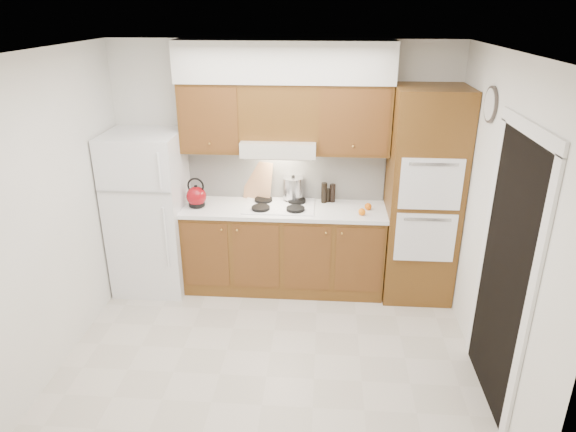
% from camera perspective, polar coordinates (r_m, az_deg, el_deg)
% --- Properties ---
extents(floor, '(3.60, 3.60, 0.00)m').
position_cam_1_polar(floor, '(4.80, -1.94, -14.86)').
color(floor, beige).
rests_on(floor, ground).
extents(ceiling, '(3.60, 3.60, 0.00)m').
position_cam_1_polar(ceiling, '(3.83, -2.47, 17.82)').
color(ceiling, white).
rests_on(ceiling, wall_back).
extents(wall_back, '(3.60, 0.02, 2.60)m').
position_cam_1_polar(wall_back, '(5.55, -0.49, 5.61)').
color(wall_back, white).
rests_on(wall_back, floor).
extents(wall_left, '(0.02, 3.00, 2.60)m').
position_cam_1_polar(wall_left, '(4.69, -24.61, 0.26)').
color(wall_left, white).
rests_on(wall_left, floor).
extents(wall_right, '(0.02, 3.00, 2.60)m').
position_cam_1_polar(wall_right, '(4.34, 22.18, -1.05)').
color(wall_right, white).
rests_on(wall_right, floor).
extents(fridge, '(0.75, 0.72, 1.72)m').
position_cam_1_polar(fridge, '(5.65, -15.13, 0.38)').
color(fridge, white).
rests_on(fridge, floor).
extents(base_cabinets, '(2.11, 0.60, 0.90)m').
position_cam_1_polar(base_cabinets, '(5.58, -0.45, -3.68)').
color(base_cabinets, brown).
rests_on(base_cabinets, floor).
extents(countertop, '(2.13, 0.62, 0.04)m').
position_cam_1_polar(countertop, '(5.38, -0.48, 0.77)').
color(countertop, white).
rests_on(countertop, base_cabinets).
extents(backsplash, '(2.11, 0.03, 0.56)m').
position_cam_1_polar(backsplash, '(5.56, -0.24, 4.77)').
color(backsplash, white).
rests_on(backsplash, countertop).
extents(oven_cabinet, '(0.70, 0.65, 2.20)m').
position_cam_1_polar(oven_cabinet, '(5.38, 14.71, 2.06)').
color(oven_cabinet, brown).
rests_on(oven_cabinet, floor).
extents(upper_cab_left, '(0.63, 0.33, 0.70)m').
position_cam_1_polar(upper_cab_left, '(5.36, -8.43, 10.83)').
color(upper_cab_left, brown).
rests_on(upper_cab_left, wall_back).
extents(upper_cab_right, '(0.73, 0.33, 0.70)m').
position_cam_1_polar(upper_cab_right, '(5.24, 7.29, 10.63)').
color(upper_cab_right, brown).
rests_on(upper_cab_right, wall_back).
extents(range_hood, '(0.75, 0.45, 0.15)m').
position_cam_1_polar(range_hood, '(5.26, -0.97, 7.77)').
color(range_hood, silver).
rests_on(range_hood, wall_back).
extents(upper_cab_over_hood, '(0.75, 0.33, 0.55)m').
position_cam_1_polar(upper_cab_over_hood, '(5.24, -0.94, 11.64)').
color(upper_cab_over_hood, brown).
rests_on(upper_cab_over_hood, range_hood).
extents(soffit, '(2.13, 0.36, 0.40)m').
position_cam_1_polar(soffit, '(5.15, -0.41, 16.80)').
color(soffit, silver).
rests_on(soffit, wall_back).
extents(cooktop, '(0.74, 0.50, 0.01)m').
position_cam_1_polar(cooktop, '(5.39, -0.99, 1.12)').
color(cooktop, white).
rests_on(cooktop, countertop).
extents(doorway, '(0.02, 0.90, 2.10)m').
position_cam_1_polar(doorway, '(4.14, 22.88, -6.16)').
color(doorway, black).
rests_on(doorway, floor).
extents(wall_clock, '(0.02, 0.30, 0.30)m').
position_cam_1_polar(wall_clock, '(4.61, 21.60, 11.46)').
color(wall_clock, '#3F3833').
rests_on(wall_clock, wall_right).
extents(kettle, '(0.28, 0.28, 0.21)m').
position_cam_1_polar(kettle, '(5.44, -10.15, 2.17)').
color(kettle, maroon).
rests_on(kettle, countertop).
extents(cutting_board, '(0.34, 0.22, 0.42)m').
position_cam_1_polar(cutting_board, '(5.57, -3.36, 3.89)').
color(cutting_board, tan).
rests_on(cutting_board, countertop).
extents(stock_pot, '(0.25, 0.25, 0.22)m').
position_cam_1_polar(stock_pot, '(5.51, 0.57, 3.10)').
color(stock_pot, '#AFAFB3').
rests_on(stock_pot, cooktop).
extents(condiment_a, '(0.07, 0.07, 0.22)m').
position_cam_1_polar(condiment_a, '(5.48, 4.03, 2.59)').
color(condiment_a, black).
rests_on(condiment_a, countertop).
extents(condiment_b, '(0.07, 0.07, 0.20)m').
position_cam_1_polar(condiment_b, '(5.52, 4.97, 2.56)').
color(condiment_b, black).
rests_on(condiment_b, countertop).
extents(condiment_c, '(0.06, 0.06, 0.15)m').
position_cam_1_polar(condiment_c, '(5.53, 4.43, 2.32)').
color(condiment_c, black).
rests_on(condiment_c, countertop).
extents(orange_near, '(0.08, 0.08, 0.07)m').
position_cam_1_polar(orange_near, '(5.21, 8.21, 0.46)').
color(orange_near, orange).
rests_on(orange_near, countertop).
extents(orange_far, '(0.08, 0.08, 0.07)m').
position_cam_1_polar(orange_far, '(5.36, 8.89, 1.05)').
color(orange_far, orange).
rests_on(orange_far, countertop).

